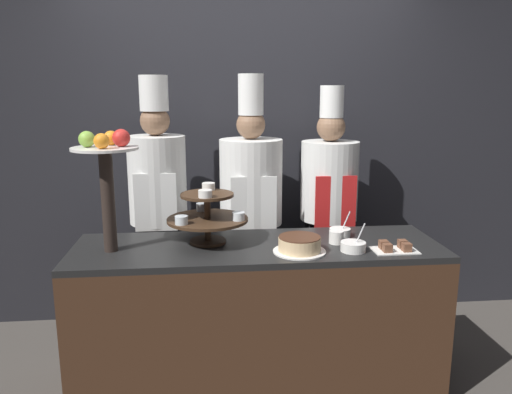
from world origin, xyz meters
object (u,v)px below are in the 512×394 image
tiered_stand (207,214)px  serving_bowl_near (353,246)px  cup_white (336,237)px  fruit_pedestal (107,167)px  chef_center_right (329,204)px  chef_left (158,201)px  cake_round (300,245)px  chef_center_left (251,204)px  serving_bowl_far (340,232)px  cake_square_tray (395,248)px

tiered_stand → serving_bowl_near: size_ratio=2.97×
cup_white → serving_bowl_near: bearing=-69.3°
fruit_pedestal → chef_center_right: 1.54m
fruit_pedestal → chef_left: chef_left is taller
cake_round → chef_center_left: chef_center_left is taller
serving_bowl_far → chef_center_left: size_ratio=0.08×
serving_bowl_far → chef_center_left: bearing=132.6°
cup_white → chef_center_right: (0.12, 0.65, 0.04)m
cake_round → serving_bowl_far: serving_bowl_far is taller
cake_round → cup_white: cake_round is taller
chef_center_left → chef_center_right: bearing=0.0°
fruit_pedestal → serving_bowl_far: (1.28, 0.14, -0.43)m
cup_white → serving_bowl_far: bearing=66.4°
serving_bowl_far → chef_center_right: 0.52m
fruit_pedestal → serving_bowl_near: 1.36m
cake_square_tray → chef_center_right: chef_center_right is taller
fruit_pedestal → cup_white: fruit_pedestal is taller
tiered_stand → chef_left: (-0.32, 0.56, -0.04)m
cake_square_tray → serving_bowl_near: (-0.22, 0.02, 0.01)m
chef_left → cake_square_tray: bearing=-31.7°
tiered_stand → cake_round: tiered_stand is taller
chef_left → chef_center_left: bearing=-0.0°
fruit_pedestal → chef_center_right: (1.34, 0.66, -0.38)m
fruit_pedestal → cake_square_tray: fruit_pedestal is taller
cake_round → chef_center_right: chef_center_right is taller
cup_white → serving_bowl_near: size_ratio=0.53×
serving_bowl_far → chef_center_right: chef_center_right is taller
tiered_stand → cake_round: bearing=-24.4°
serving_bowl_near → chef_center_left: size_ratio=0.08×
cake_square_tray → serving_bowl_near: serving_bowl_near is taller
cake_round → cake_square_tray: bearing=-3.4°
cup_white → cake_round: bearing=-150.5°
chef_center_left → serving_bowl_near: bearing=-59.1°
cake_round → serving_bowl_far: (0.29, 0.26, -0.02)m
tiered_stand → cup_white: 0.73m
tiered_stand → serving_bowl_near: bearing=-16.6°
chef_left → serving_bowl_far: bearing=-25.4°
cake_square_tray → chef_center_right: (-0.16, 0.81, 0.06)m
cake_square_tray → chef_center_left: chef_center_left is taller
cake_round → cake_square_tray: 0.51m
cake_round → chef_center_right: 0.86m
serving_bowl_far → chef_center_left: chef_center_left is taller
cake_round → chef_center_right: bearing=65.9°
cake_square_tray → chef_left: size_ratio=0.13×
chef_center_left → chef_center_right: 0.54m
tiered_stand → serving_bowl_far: tiered_stand is taller
cup_white → cake_square_tray: 0.32m
tiered_stand → fruit_pedestal: fruit_pedestal is taller
cake_square_tray → serving_bowl_near: bearing=175.2°
serving_bowl_far → fruit_pedestal: bearing=-173.9°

